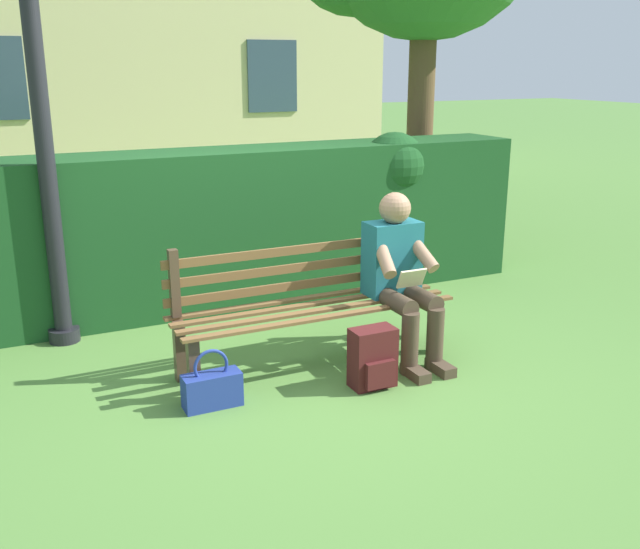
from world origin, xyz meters
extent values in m
plane|color=#517F38|center=(0.00, 0.00, 0.00)|extent=(60.00, 60.00, 0.00)
cube|color=#4C3828|center=(-0.89, 0.16, 0.21)|extent=(0.07, 0.07, 0.41)
cube|color=#4C3828|center=(0.89, 0.16, 0.21)|extent=(0.07, 0.07, 0.41)
cube|color=#4C3828|center=(-0.89, -0.16, 0.21)|extent=(0.07, 0.07, 0.41)
cube|color=#4C3828|center=(0.89, -0.16, 0.21)|extent=(0.07, 0.07, 0.41)
cube|color=brown|center=(0.00, -0.21, 0.42)|extent=(1.94, 0.06, 0.02)
cube|color=brown|center=(0.00, -0.07, 0.42)|extent=(1.94, 0.06, 0.02)
cube|color=brown|center=(0.00, 0.07, 0.42)|extent=(1.94, 0.06, 0.02)
cube|color=brown|center=(0.00, 0.21, 0.42)|extent=(1.94, 0.06, 0.02)
cube|color=#4C3828|center=(-0.89, -0.20, 0.65)|extent=(0.06, 0.06, 0.45)
cube|color=#4C3828|center=(0.89, -0.20, 0.65)|extent=(0.06, 0.06, 0.45)
cube|color=brown|center=(0.00, -0.20, 0.53)|extent=(1.94, 0.02, 0.06)
cube|color=brown|center=(0.00, -0.20, 0.65)|extent=(1.94, 0.02, 0.06)
cube|color=brown|center=(0.00, -0.20, 0.78)|extent=(1.94, 0.02, 0.06)
cube|color=#1E6672|center=(-0.62, -0.02, 0.69)|extent=(0.38, 0.22, 0.52)
sphere|color=#A57A5B|center=(-0.62, 0.00, 1.05)|extent=(0.22, 0.22, 0.22)
cylinder|color=#473828|center=(-0.72, 0.19, 0.45)|extent=(0.13, 0.42, 0.13)
cylinder|color=#473828|center=(-0.52, 0.19, 0.45)|extent=(0.13, 0.42, 0.13)
cylinder|color=#473828|center=(-0.72, 0.40, 0.22)|extent=(0.12, 0.12, 0.43)
cylinder|color=#473828|center=(-0.52, 0.40, 0.22)|extent=(0.12, 0.12, 0.43)
cube|color=#473828|center=(-0.72, 0.48, 0.04)|extent=(0.10, 0.24, 0.07)
cube|color=#473828|center=(-0.52, 0.48, 0.04)|extent=(0.10, 0.24, 0.07)
cylinder|color=#A57A5B|center=(-0.77, 0.12, 0.75)|extent=(0.14, 0.32, 0.26)
cylinder|color=#A57A5B|center=(-0.47, 0.12, 0.75)|extent=(0.14, 0.32, 0.26)
cube|color=beige|center=(-0.62, 0.24, 0.61)|extent=(0.20, 0.07, 0.13)
cube|color=#19471E|center=(0.21, -1.58, 0.66)|extent=(5.74, 0.64, 1.32)
sphere|color=#19471E|center=(-1.51, -1.49, 1.12)|extent=(0.58, 0.58, 0.58)
sphere|color=#19471E|center=(1.64, -1.65, 1.06)|extent=(0.52, 0.52, 0.52)
cylinder|color=brown|center=(-2.39, -2.41, 1.38)|extent=(0.28, 0.28, 2.76)
cube|color=#334756|center=(-2.88, -7.78, 1.79)|extent=(0.90, 0.04, 1.20)
cube|color=#4C1919|center=(-0.20, 0.46, 0.20)|extent=(0.29, 0.16, 0.39)
cube|color=#4C1919|center=(-0.20, 0.56, 0.12)|extent=(0.20, 0.04, 0.17)
cylinder|color=#4C1919|center=(-0.29, 0.36, 0.22)|extent=(0.04, 0.04, 0.24)
cylinder|color=#4C1919|center=(-0.11, 0.36, 0.22)|extent=(0.04, 0.04, 0.24)
cube|color=navy|center=(0.82, 0.30, 0.11)|extent=(0.35, 0.15, 0.21)
torus|color=navy|center=(0.82, 0.30, 0.26)|extent=(0.22, 0.02, 0.22)
cylinder|color=black|center=(1.49, -1.22, 0.05)|extent=(0.23, 0.23, 0.10)
cylinder|color=black|center=(1.49, -1.22, 1.74)|extent=(0.13, 0.13, 3.47)
camera|label=1|loc=(1.95, 4.17, 2.00)|focal=40.47mm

